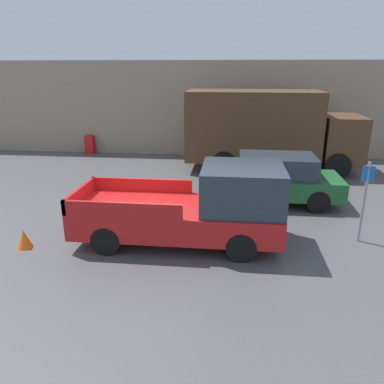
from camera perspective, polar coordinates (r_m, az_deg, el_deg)
The scene contains 8 objects.
ground_plane at distance 10.86m, azimuth -6.53°, elevation -5.51°, with size 60.00×60.00×0.00m, color #4C4C4F.
building_wall at distance 19.51m, azimuth -0.54°, elevation 12.53°, with size 28.00×0.15×4.72m.
pickup_truck at distance 9.63m, azimuth 0.81°, elevation -2.38°, with size 5.29×2.10×2.09m.
car at distance 12.88m, azimuth 12.26°, elevation 1.99°, with size 4.50×1.92×1.63m.
delivery_truck at distance 16.86m, azimuth 11.17°, elevation 9.53°, with size 7.45×2.58×3.45m.
parking_sign at distance 10.54m, azimuth 24.80°, elevation -0.77°, with size 0.30×0.07×2.17m.
newspaper_box at distance 20.76m, azimuth -15.28°, elevation 6.98°, with size 0.45×0.40×0.95m.
traffic_cone at distance 10.51m, azimuth -24.21°, elevation -6.52°, with size 0.39×0.39×0.49m.
Camera 1 is at (2.30, -9.66, 4.40)m, focal length 35.00 mm.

